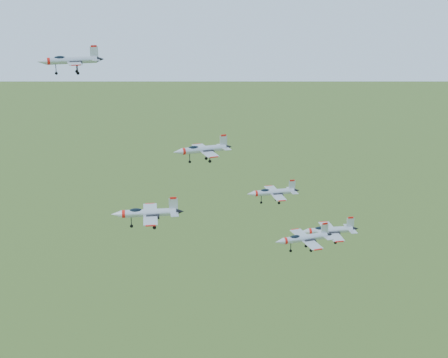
{
  "coord_description": "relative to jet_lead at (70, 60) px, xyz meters",
  "views": [
    {
      "loc": [
        -3.14,
        -117.66,
        160.24
      ],
      "look_at": [
        4.43,
        -4.38,
        123.3
      ],
      "focal_mm": 50.0,
      "sensor_mm": 36.0,
      "label": 1
    }
  ],
  "objects": [
    {
      "name": "jet_right_high",
      "position": [
        16.07,
        -30.41,
        -21.51
      ],
      "size": [
        12.22,
        10.09,
        3.27
      ],
      "rotation": [
        0.0,
        0.0,
        0.06
      ],
      "color": "#B5BBC3"
    },
    {
      "name": "jet_lead",
      "position": [
        0.0,
        0.0,
        0.0
      ],
      "size": [
        13.21,
        11.19,
        3.57
      ],
      "rotation": [
        0.0,
        0.0,
        0.25
      ],
      "color": "#B5BBC3"
    },
    {
      "name": "jet_left_high",
      "position": [
        25.97,
        -13.36,
        -15.37
      ],
      "size": [
        11.67,
        9.94,
        3.18
      ],
      "rotation": [
        0.0,
        0.0,
        0.3
      ],
      "color": "#B5BBC3"
    },
    {
      "name": "jet_trail",
      "position": [
        51.81,
        -11.31,
        -33.63
      ],
      "size": [
        12.66,
        10.49,
        3.38
      ],
      "rotation": [
        0.0,
        0.0,
        0.09
      ],
      "color": "#B5BBC3"
    },
    {
      "name": "jet_left_low",
      "position": [
        40.47,
        -8.52,
        -26.04
      ],
      "size": [
        11.26,
        9.41,
        3.01
      ],
      "rotation": [
        0.0,
        0.0,
        0.15
      ],
      "color": "#B5BBC3"
    },
    {
      "name": "jet_right_low",
      "position": [
        43.71,
        -25.61,
        -28.98
      ],
      "size": [
        11.37,
        9.64,
        3.08
      ],
      "rotation": [
        0.0,
        0.0,
        0.26
      ],
      "color": "#B5BBC3"
    }
  ]
}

